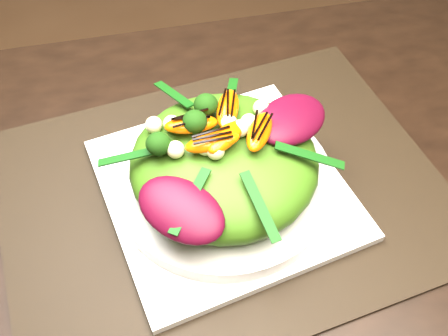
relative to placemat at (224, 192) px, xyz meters
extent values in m
cube|color=black|center=(0.00, 0.00, 0.00)|extent=(0.58, 0.48, 0.00)
cube|color=silver|center=(0.00, 0.00, 0.01)|extent=(0.32, 0.32, 0.01)
cylinder|color=silver|center=(0.00, 0.00, 0.02)|extent=(0.34, 0.34, 0.02)
ellipsoid|color=#3A6312|center=(0.00, 0.00, 0.06)|extent=(0.24, 0.24, 0.07)
ellipsoid|color=#3E0616|center=(0.08, 0.02, 0.09)|extent=(0.12, 0.11, 0.02)
ellipsoid|color=#E14D03|center=(0.00, 0.03, 0.10)|extent=(0.06, 0.05, 0.02)
sphere|color=black|center=(-0.07, 0.02, 0.10)|extent=(0.05, 0.05, 0.04)
sphere|color=#F9ECAF|center=(0.03, -0.03, 0.10)|extent=(0.02, 0.02, 0.02)
cube|color=black|center=(0.00, 0.03, 0.11)|extent=(0.05, 0.02, 0.00)
camera|label=1|loc=(-0.08, -0.37, 0.52)|focal=42.00mm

